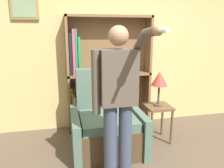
{
  "coord_description": "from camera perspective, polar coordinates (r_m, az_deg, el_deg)",
  "views": [
    {
      "loc": [
        -0.85,
        -1.71,
        1.66
      ],
      "look_at": [
        -0.31,
        0.77,
        1.05
      ],
      "focal_mm": 35.0,
      "sensor_mm": 36.0,
      "label": 1
    }
  ],
  "objects": [
    {
      "name": "side_table",
      "position": [
        3.43,
        11.85,
        -7.41
      ],
      "size": [
        0.38,
        0.38,
        0.58
      ],
      "color": "brown",
      "rests_on": "ground_plane"
    },
    {
      "name": "wall_back",
      "position": [
        3.84,
        0.23,
        9.65
      ],
      "size": [
        8.0,
        0.11,
        2.8
      ],
      "color": "tan",
      "rests_on": "ground_plane"
    },
    {
      "name": "bookcase",
      "position": [
        3.7,
        -2.95,
        2.24
      ],
      "size": [
        1.41,
        0.28,
        1.92
      ],
      "color": "brown",
      "rests_on": "ground_plane"
    },
    {
      "name": "armchair",
      "position": [
        3.19,
        -1.47,
        -10.72
      ],
      "size": [
        0.99,
        0.89,
        1.14
      ],
      "color": "#4C3823",
      "rests_on": "ground_plane"
    },
    {
      "name": "person_standing",
      "position": [
        2.32,
        1.61,
        -3.64
      ],
      "size": [
        0.53,
        0.78,
        1.73
      ],
      "color": "#384256",
      "rests_on": "ground_plane"
    },
    {
      "name": "table_lamp",
      "position": [
        3.28,
        12.29,
        1.08
      ],
      "size": [
        0.24,
        0.24,
        0.52
      ],
      "color": "#4C4233",
      "rests_on": "side_table"
    }
  ]
}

